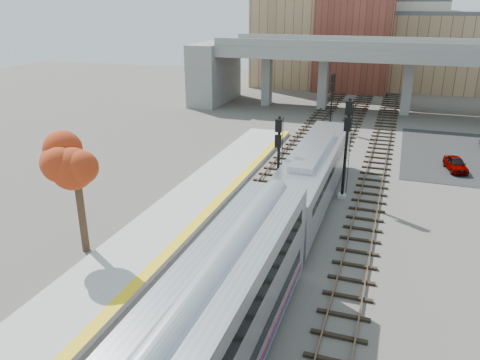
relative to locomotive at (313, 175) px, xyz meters
The scene contains 13 objects.
ground 11.93m from the locomotive, 94.90° to the right, with size 160.00×160.00×0.00m, color #47423D.
platform 14.44m from the locomotive, 125.27° to the right, with size 4.50×60.00×0.35m, color #9E9E99.
yellow_strip 13.42m from the locomotive, 118.57° to the right, with size 0.70×60.00×0.01m, color yellow.
tracks 2.36m from the locomotive, 94.55° to the left, with size 10.70×95.00×0.25m.
overpass 33.75m from the locomotive, 83.29° to the left, with size 54.00×12.00×9.50m.
buildings_far 55.19m from the locomotive, 89.73° to the left, with size 43.00×21.00×20.60m.
parking_lot 21.00m from the locomotive, 51.49° to the left, with size 14.00×18.00×0.04m, color black.
locomotive is the anchor object (origin of this frame).
signal_mast_near 3.00m from the locomotive, 138.22° to the right, with size 0.60×0.64×6.77m.
signal_mast_mid 3.13m from the locomotive, 42.51° to the left, with size 0.60×0.64×7.57m.
signal_mast_far 22.12m from the locomotive, 95.45° to the left, with size 0.60×0.64×6.47m.
tree 16.37m from the locomotive, 135.20° to the right, with size 3.60×3.60×7.91m.
car_a 15.52m from the locomotive, 46.79° to the left, with size 1.43×3.55×1.21m, color #99999E.
Camera 1 is at (6.37, -19.82, 13.82)m, focal length 35.00 mm.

